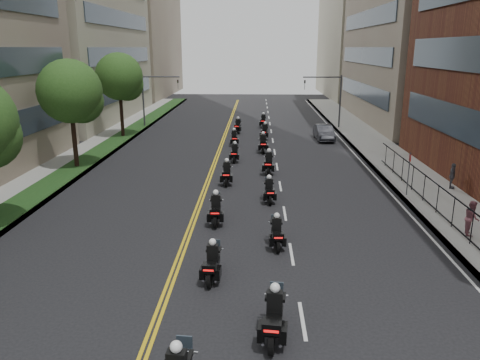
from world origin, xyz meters
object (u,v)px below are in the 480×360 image
at_px(motorcycle_5, 269,191).
at_px(motorcycle_11, 265,132).
at_px(motorcycle_2, 212,264).
at_px(motorcycle_9, 263,144).
at_px(motorcycle_13, 263,122).
at_px(motorcycle_4, 216,210).
at_px(motorcycle_6, 227,174).
at_px(pedestrian_c, 452,176).
at_px(parked_sedan, 324,132).
at_px(motorcycle_7, 269,164).
at_px(motorcycle_10, 234,139).
at_px(motorcycle_8, 235,154).
at_px(motorcycle_3, 277,234).
at_px(pedestrian_b, 472,218).
at_px(motorcycle_12, 238,127).
at_px(motorcycle_1, 274,318).

distance_m(motorcycle_5, motorcycle_11, 18.60).
xyz_separation_m(motorcycle_2, motorcycle_9, (2.15, 22.15, 0.06)).
bearing_deg(motorcycle_5, motorcycle_13, 86.78).
distance_m(motorcycle_4, motorcycle_9, 16.53).
xyz_separation_m(motorcycle_2, motorcycle_6, (-0.26, 12.73, 0.03)).
bearing_deg(pedestrian_c, motorcycle_9, 73.96).
bearing_deg(motorcycle_2, pedestrian_c, 45.04).
relative_size(motorcycle_9, parked_sedan, 0.54).
height_order(motorcycle_7, motorcycle_10, motorcycle_7).
relative_size(motorcycle_8, motorcycle_10, 1.00).
bearing_deg(motorcycle_4, motorcycle_13, 82.34).
bearing_deg(motorcycle_7, motorcycle_8, 130.20).
bearing_deg(pedestrian_c, motorcycle_3, 155.21).
height_order(motorcycle_5, motorcycle_7, motorcycle_7).
bearing_deg(motorcycle_4, pedestrian_b, -9.13).
xyz_separation_m(motorcycle_4, motorcycle_8, (0.33, 13.01, -0.05)).
height_order(motorcycle_5, parked_sedan, motorcycle_5).
distance_m(motorcycle_9, motorcycle_11, 5.69).
relative_size(motorcycle_6, motorcycle_10, 1.05).
bearing_deg(motorcycle_3, pedestrian_c, 35.76).
bearing_deg(motorcycle_8, motorcycle_12, 93.19).
height_order(motorcycle_7, motorcycle_9, motorcycle_7).
distance_m(motorcycle_5, motorcycle_7, 6.16).
height_order(motorcycle_4, motorcycle_9, motorcycle_9).
distance_m(motorcycle_10, pedestrian_c, 19.02).
xyz_separation_m(motorcycle_8, parked_sedan, (7.96, 8.92, 0.09)).
height_order(motorcycle_2, motorcycle_3, motorcycle_2).
bearing_deg(motorcycle_7, motorcycle_11, 94.47).
bearing_deg(motorcycle_4, motorcycle_11, 80.56).
xyz_separation_m(motorcycle_5, pedestrian_c, (11.08, 2.51, 0.32)).
relative_size(motorcycle_8, parked_sedan, 0.49).
distance_m(motorcycle_7, parked_sedan, 13.50).
bearing_deg(motorcycle_1, motorcycle_4, 111.71).
bearing_deg(motorcycle_8, motorcycle_1, -82.43).
relative_size(motorcycle_3, pedestrian_b, 1.29).
height_order(motorcycle_5, motorcycle_11, motorcycle_11).
bearing_deg(motorcycle_3, motorcycle_13, 87.53).
height_order(motorcycle_7, motorcycle_8, motorcycle_7).
distance_m(motorcycle_11, parked_sedan, 5.54).
bearing_deg(motorcycle_11, pedestrian_c, -47.63).
relative_size(motorcycle_2, motorcycle_8, 1.01).
height_order(motorcycle_2, motorcycle_12, motorcycle_12).
bearing_deg(motorcycle_11, motorcycle_3, -81.79).
xyz_separation_m(motorcycle_2, motorcycle_8, (-0.04, 18.82, -0.01)).
bearing_deg(pedestrian_c, parked_sedan, 45.63).
distance_m(pedestrian_b, pedestrian_c, 7.63).
bearing_deg(motorcycle_10, motorcycle_3, -87.67).
xyz_separation_m(motorcycle_3, motorcycle_5, (-0.18, 6.18, 0.01)).
bearing_deg(parked_sedan, motorcycle_5, -108.52).
bearing_deg(motorcycle_10, motorcycle_9, -52.23).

